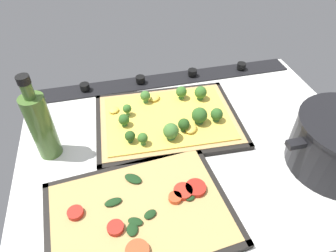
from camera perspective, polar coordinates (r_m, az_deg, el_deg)
The scene contains 7 objects.
ground_plane at distance 73.75cm, azimuth 4.88°, elevation -4.02°, with size 83.32×63.23×3.00cm, color silver.
stove_control_panel at distance 93.25cm, azimuth -0.23°, elevation 9.13°, with size 79.99×7.00×2.60cm.
baking_tray_front at distance 77.58cm, azimuth -0.05°, elevation 0.93°, with size 38.30×29.07×1.30cm.
broccoli_pizza at distance 76.42cm, azimuth 0.32°, elevation 1.63°, with size 35.79×26.55×5.79cm.
baking_tray_back at distance 60.14cm, azimuth -5.50°, elevation -16.69°, with size 37.39×28.62×1.30cm.
veggie_pizza_back at distance 59.34cm, azimuth -5.58°, elevation -16.61°, with size 34.80×26.02×1.90cm.
oil_bottle at distance 69.74cm, azimuth -23.40°, elevation 0.19°, with size 5.19×5.19×21.26cm.
Camera 1 is at (17.99, 47.65, 51.84)cm, focal length 31.44 mm.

